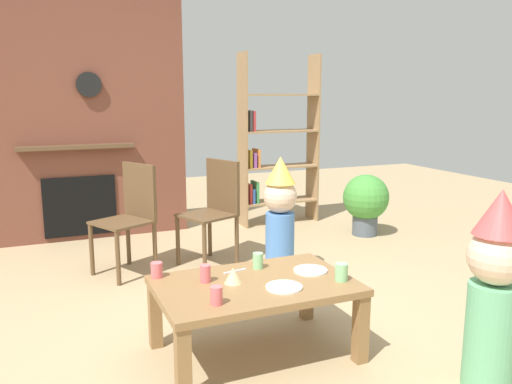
% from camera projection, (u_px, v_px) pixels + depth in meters
% --- Properties ---
extents(ground_plane, '(12.00, 12.00, 0.00)m').
position_uv_depth(ground_plane, '(259.00, 324.00, 3.34)').
color(ground_plane, tan).
extents(brick_fireplace_feature, '(2.20, 0.28, 2.40)m').
position_uv_depth(brick_fireplace_feature, '(74.00, 121.00, 5.14)').
color(brick_fireplace_feature, brown).
rests_on(brick_fireplace_feature, ground_plane).
extents(bookshelf, '(0.90, 0.28, 1.90)m').
position_uv_depth(bookshelf, '(274.00, 147.00, 5.82)').
color(bookshelf, '#9E7A51').
rests_on(bookshelf, ground_plane).
extents(coffee_table, '(1.09, 0.71, 0.43)m').
position_uv_depth(coffee_table, '(255.00, 293.00, 2.89)').
color(coffee_table, olive).
rests_on(coffee_table, ground_plane).
extents(paper_cup_near_left, '(0.06, 0.06, 0.09)m').
position_uv_depth(paper_cup_near_left, '(258.00, 261.00, 3.10)').
color(paper_cup_near_left, '#8CD18C').
rests_on(paper_cup_near_left, coffee_table).
extents(paper_cup_near_right, '(0.07, 0.07, 0.09)m').
position_uv_depth(paper_cup_near_right, '(157.00, 270.00, 2.95)').
color(paper_cup_near_right, '#E5666B').
rests_on(paper_cup_near_right, coffee_table).
extents(paper_cup_center, '(0.06, 0.06, 0.09)m').
position_uv_depth(paper_cup_center, '(216.00, 295.00, 2.57)').
color(paper_cup_center, '#E5666B').
rests_on(paper_cup_center, coffee_table).
extents(paper_cup_far_left, '(0.06, 0.06, 0.10)m').
position_uv_depth(paper_cup_far_left, '(205.00, 274.00, 2.88)').
color(paper_cup_far_left, '#E5666B').
rests_on(paper_cup_far_left, coffee_table).
extents(paper_cup_far_right, '(0.07, 0.07, 0.10)m').
position_uv_depth(paper_cup_far_right, '(341.00, 272.00, 2.90)').
color(paper_cup_far_right, '#8CD18C').
rests_on(paper_cup_far_right, coffee_table).
extents(paper_plate_front, '(0.20, 0.20, 0.01)m').
position_uv_depth(paper_plate_front, '(284.00, 287.00, 2.79)').
color(paper_plate_front, white).
rests_on(paper_plate_front, coffee_table).
extents(paper_plate_rear, '(0.20, 0.20, 0.01)m').
position_uv_depth(paper_plate_rear, '(310.00, 270.00, 3.06)').
color(paper_plate_rear, white).
rests_on(paper_plate_rear, coffee_table).
extents(birthday_cake_slice, '(0.10, 0.10, 0.09)m').
position_uv_depth(birthday_cake_slice, '(233.00, 275.00, 2.86)').
color(birthday_cake_slice, '#EAC68C').
rests_on(birthday_cake_slice, coffee_table).
extents(table_fork, '(0.15, 0.04, 0.01)m').
position_uv_depth(table_fork, '(235.00, 271.00, 3.05)').
color(table_fork, silver).
rests_on(table_fork, coffee_table).
extents(child_with_cone_hat, '(0.28, 0.28, 1.02)m').
position_uv_depth(child_with_cone_hat, '(494.00, 285.00, 2.53)').
color(child_with_cone_hat, '#66B27F').
rests_on(child_with_cone_hat, ground_plane).
extents(child_in_pink, '(0.27, 0.27, 0.98)m').
position_uv_depth(child_in_pink, '(280.00, 214.00, 4.16)').
color(child_in_pink, '#4C7FC6').
rests_on(child_in_pink, ground_plane).
extents(dining_chair_left, '(0.54, 0.54, 0.90)m').
position_uv_depth(dining_chair_left, '(131.00, 212.00, 4.24)').
color(dining_chair_left, brown).
rests_on(dining_chair_left, ground_plane).
extents(dining_chair_middle, '(0.52, 0.52, 0.90)m').
position_uv_depth(dining_chair_middle, '(215.00, 206.00, 4.48)').
color(dining_chair_middle, brown).
rests_on(dining_chair_middle, ground_plane).
extents(potted_plant_tall, '(0.48, 0.48, 0.64)m').
position_uv_depth(potted_plant_tall, '(366.00, 200.00, 5.40)').
color(potted_plant_tall, '#4C5660').
rests_on(potted_plant_tall, ground_plane).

